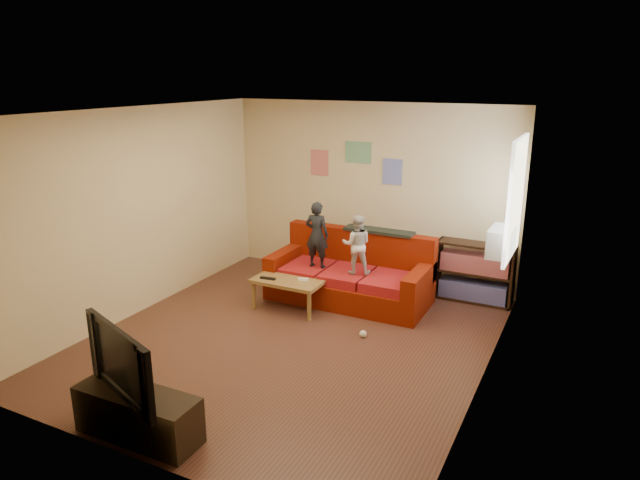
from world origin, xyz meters
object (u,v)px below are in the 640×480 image
at_px(child_b, 357,244).
at_px(tv_stand, 138,415).
at_px(child_a, 317,235).
at_px(television, 132,359).
at_px(bookshelf, 474,275).
at_px(file_box, 365,297).
at_px(coffee_table, 288,283).
at_px(sofa, 351,277).

bearing_deg(child_b, tv_stand, 59.77).
relative_size(child_a, television, 0.83).
bearing_deg(bookshelf, file_box, -145.12).
xyz_separation_m(child_b, file_box, (0.14, -0.02, -0.73)).
xyz_separation_m(file_box, tv_stand, (-0.68, -3.59, 0.07)).
xyz_separation_m(child_a, file_box, (0.74, -0.02, -0.79)).
distance_m(coffee_table, file_box, 1.06).
distance_m(bookshelf, file_box, 1.58).
height_order(sofa, television, television).
bearing_deg(coffee_table, sofa, 48.85).
xyz_separation_m(child_b, tv_stand, (-0.54, -3.61, -0.66)).
xyz_separation_m(bookshelf, tv_stand, (-1.97, -4.49, -0.16)).
relative_size(sofa, child_a, 2.37).
relative_size(coffee_table, tv_stand, 0.81).
bearing_deg(child_a, coffee_table, 70.06).
bearing_deg(bookshelf, sofa, -155.88).
height_order(child_b, television, child_b).
height_order(child_b, bookshelf, child_b).
bearing_deg(tv_stand, file_box, 78.63).
height_order(bookshelf, television, television).
bearing_deg(child_a, child_b, 177.37).
height_order(sofa, child_a, child_a).
distance_m(coffee_table, tv_stand, 3.09).
bearing_deg(child_b, television, 59.77).
relative_size(sofa, bookshelf, 2.11).
bearing_deg(child_a, file_box, 176.14).
bearing_deg(bookshelf, television, -113.69).
bearing_deg(child_a, bookshelf, -159.14).
height_order(file_box, tv_stand, tv_stand).
relative_size(sofa, coffee_table, 2.35).
height_order(tv_stand, television, television).
bearing_deg(tv_stand, child_b, 80.83).
relative_size(file_box, television, 0.37).
distance_m(child_b, television, 3.65).
distance_m(child_a, file_box, 1.08).
bearing_deg(television, child_a, 111.71).
height_order(child_a, bookshelf, child_a).
distance_m(sofa, tv_stand, 3.80).
height_order(child_b, tv_stand, child_b).
relative_size(child_a, bookshelf, 0.89).
bearing_deg(tv_stand, television, 0.00).
bearing_deg(file_box, sofa, 146.27).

